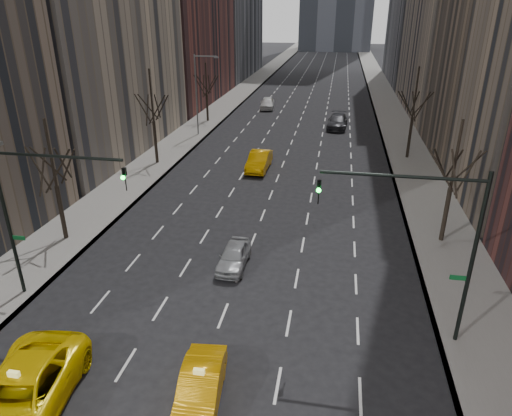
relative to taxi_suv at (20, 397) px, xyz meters
The scene contains 16 objects.
sidewalk_left 65.44m from the taxi_suv, 95.66° to the left, with size 4.50×320.00×0.15m, color slate.
sidewalk_right 67.58m from the taxi_suv, 74.51° to the left, with size 4.50×320.00×0.15m, color slate.
tree_lw_b 14.78m from the taxi_suv, 115.30° to the left, with size 3.36×3.50×7.82m.
tree_lw_c 29.93m from the taxi_suv, 102.02° to the left, with size 3.36×3.50×8.74m.
tree_lw_d 47.60m from the taxi_suv, 97.50° to the left, with size 3.36×3.50×7.36m.
tree_rw_b 24.85m from the taxi_suv, 43.89° to the left, with size 3.36×3.50×7.82m.
tree_rw_c 39.50m from the taxi_suv, 63.12° to the left, with size 3.36×3.50×8.74m.
traffic_mast_left 9.08m from the taxi_suv, 114.93° to the left, with size 6.69×0.39×8.00m.
traffic_mast_right 17.14m from the taxi_suv, 25.52° to the left, with size 6.69×0.39×8.00m.
streetlight_far 40.71m from the taxi_suv, 97.16° to the left, with size 2.83×0.22×9.00m.
taxi_suv is the anchor object (origin of this frame).
taxi_sedan 6.51m from the taxi_suv, 15.43° to the left, with size 1.52×4.35×1.43m, color orange.
silver_sedan_ahead 12.96m from the taxi_suv, 65.88° to the left, with size 1.57×3.90×1.33m, color #919498.
far_taxi 29.42m from the taxi_suv, 82.60° to the left, with size 1.77×5.08×1.67m, color #EB9F04.
far_suv_grey 47.78m from the taxi_suv, 77.06° to the left, with size 2.33×5.74×1.67m, color #2C2C30.
far_car_white 56.84m from the taxi_suv, 89.74° to the left, with size 1.97×4.89×1.67m, color silver.
Camera 1 is at (4.84, -5.79, 13.90)m, focal length 32.00 mm.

